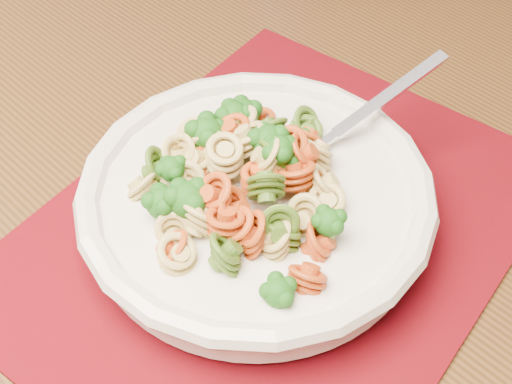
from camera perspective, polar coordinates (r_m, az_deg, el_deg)
name	(u,v)px	position (r m, az deg, el deg)	size (l,w,h in m)	color
dining_table	(174,254)	(0.71, -6.56, -4.97)	(1.46, 1.21, 0.76)	#533417
placemat	(275,229)	(0.57, 1.51, -3.00)	(0.43, 0.33, 0.00)	#520311
pasta_bowl	(256,200)	(0.55, 0.00, -0.64)	(0.28, 0.28, 0.05)	silver
pasta_broccoli_heap	(256,187)	(0.54, 0.00, 0.43)	(0.23, 0.23, 0.06)	tan
fork	(311,152)	(0.56, 4.41, 3.21)	(0.19, 0.02, 0.01)	silver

